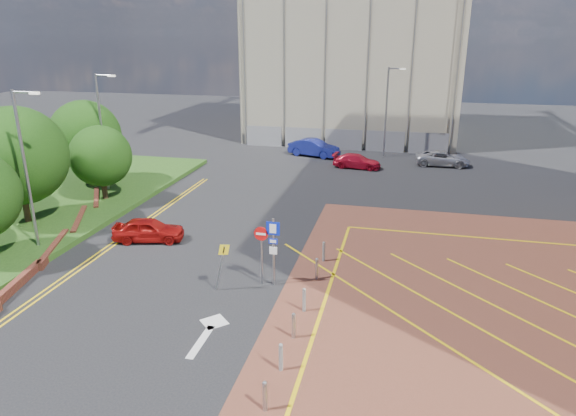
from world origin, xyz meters
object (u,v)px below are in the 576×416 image
(car_red_left, at_px, (149,230))
(car_red_back, at_px, (357,161))
(warning_sign, at_px, (222,261))
(lamp_left_far, at_px, (102,128))
(lamp_back, at_px, (387,109))
(tree_b, at_px, (17,156))
(lamp_left_near, at_px, (26,164))
(sign_cluster, at_px, (269,245))
(car_silver_back, at_px, (442,158))
(car_blue_back, at_px, (314,148))
(tree_c, at_px, (101,156))
(tree_d, at_px, (85,135))

(car_red_left, bearing_deg, car_red_back, -40.55)
(warning_sign, relative_size, car_red_left, 0.59)
(lamp_left_far, relative_size, lamp_back, 1.00)
(lamp_back, relative_size, car_red_back, 1.99)
(tree_b, relative_size, lamp_left_near, 0.84)
(tree_b, height_order, car_red_back, tree_b)
(sign_cluster, height_order, car_silver_back, sign_cluster)
(tree_b, height_order, car_blue_back, tree_b)
(tree_b, height_order, lamp_left_near, lamp_left_near)
(tree_c, distance_m, car_red_back, 20.51)
(tree_d, bearing_deg, car_red_back, 28.74)
(warning_sign, distance_m, car_blue_back, 26.75)
(tree_b, distance_m, warning_sign, 15.10)
(sign_cluster, distance_m, car_red_back, 22.28)
(tree_d, xyz_separation_m, car_red_left, (9.04, -8.49, -3.22))
(warning_sign, relative_size, car_silver_back, 0.50)
(tree_c, xyz_separation_m, tree_d, (-3.00, 3.00, 0.68))
(lamp_left_far, relative_size, car_blue_back, 1.69)
(lamp_left_far, distance_m, sign_cluster, 18.58)
(lamp_back, relative_size, car_blue_back, 1.69)
(tree_d, xyz_separation_m, warning_sign, (14.95, -13.07, -2.44))
(lamp_back, xyz_separation_m, sign_cluster, (-3.78, -27.02, -2.41))
(warning_sign, height_order, car_red_back, warning_sign)
(car_silver_back, bearing_deg, tree_b, 129.80)
(tree_c, distance_m, tree_d, 4.30)
(lamp_left_far, bearing_deg, lamp_back, 40.86)
(lamp_left_far, height_order, lamp_back, lamp_left_far)
(tree_d, xyz_separation_m, lamp_left_near, (4.08, -11.00, 0.79))
(tree_b, xyz_separation_m, lamp_back, (19.58, 23.00, 0.12))
(lamp_back, bearing_deg, tree_c, -134.32)
(tree_c, relative_size, car_silver_back, 1.08)
(lamp_back, relative_size, sign_cluster, 2.50)
(sign_cluster, bearing_deg, lamp_back, 82.03)
(tree_d, distance_m, warning_sign, 20.00)
(car_red_back, bearing_deg, tree_c, 136.99)
(car_blue_back, height_order, car_red_back, car_blue_back)
(tree_b, bearing_deg, car_red_back, 46.02)
(lamp_back, xyz_separation_m, car_red_left, (-11.54, -23.49, -3.71))
(tree_b, distance_m, lamp_left_near, 4.32)
(tree_c, relative_size, tree_d, 0.81)
(car_silver_back, bearing_deg, car_blue_back, 84.58)
(tree_b, bearing_deg, lamp_left_far, 81.23)
(tree_d, xyz_separation_m, lamp_back, (20.58, 15.00, 0.49))
(warning_sign, bearing_deg, lamp_left_far, 136.84)
(lamp_left_far, relative_size, car_red_left, 2.10)
(sign_cluster, distance_m, car_blue_back, 25.84)
(tree_b, height_order, sign_cluster, tree_b)
(sign_cluster, relative_size, warning_sign, 1.42)
(tree_d, relative_size, lamp_left_near, 0.76)
(tree_d, bearing_deg, tree_c, -45.00)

